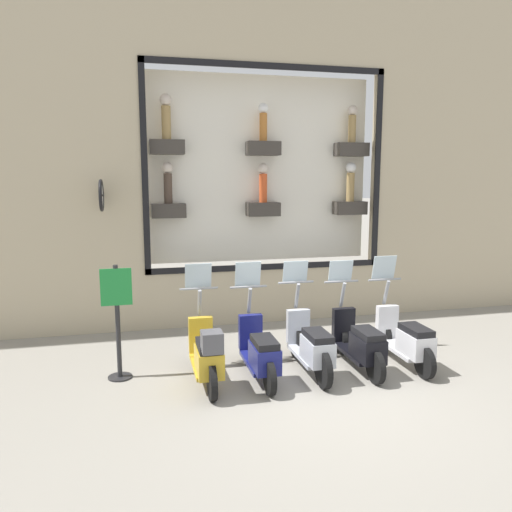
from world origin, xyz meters
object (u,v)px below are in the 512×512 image
Objects in this scene: scooter_white_0 at (406,339)px; shop_sign_post at (118,318)px; scooter_silver_2 at (311,346)px; scooter_black_1 at (360,343)px; scooter_yellow_4 at (207,354)px; scooter_navy_3 at (260,352)px.

shop_sign_post is at bearing 83.37° from scooter_white_0.
scooter_silver_2 is 1.05× the size of shop_sign_post.
scooter_black_1 is at bearing -90.35° from scooter_silver_2.
scooter_yellow_4 is at bearing -114.95° from shop_sign_post.
scooter_yellow_4 is (-0.06, 3.22, 0.05)m from scooter_white_0.
scooter_yellow_4 is (-0.06, 0.80, 0.05)m from scooter_navy_3.
scooter_yellow_4 is at bearing 92.28° from scooter_silver_2.
scooter_silver_2 is at bearing -100.22° from shop_sign_post.
shop_sign_post reaches higher than scooter_yellow_4.
scooter_silver_2 is at bearing -89.64° from scooter_navy_3.
shop_sign_post is (0.51, 2.85, 0.49)m from scooter_silver_2.
scooter_navy_3 reaches higher than scooter_black_1.
scooter_silver_2 is 0.80m from scooter_navy_3.
scooter_silver_2 is 1.01× the size of scooter_yellow_4.
scooter_white_0 is at bearing -90.15° from scooter_silver_2.
scooter_white_0 is 1.00× the size of scooter_yellow_4.
scooter_yellow_4 is 1.45m from shop_sign_post.
scooter_yellow_4 is (-0.06, 1.61, 0.03)m from scooter_silver_2.
scooter_black_1 is at bearing -88.60° from scooter_yellow_4.
scooter_silver_2 is at bearing 89.65° from scooter_black_1.
scooter_navy_3 is 2.17m from shop_sign_post.
scooter_black_1 is 3.73m from shop_sign_post.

